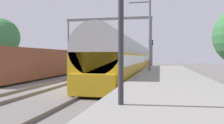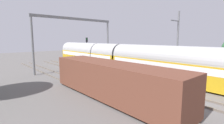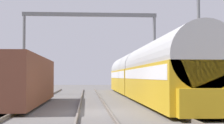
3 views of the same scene
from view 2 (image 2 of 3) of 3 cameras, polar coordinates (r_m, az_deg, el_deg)
The scene contains 11 objects.
ground at distance 14.61m, azimuth 24.86°, elevation -11.69°, with size 120.00×120.00×0.00m, color #615D5B.
track_far_west at distance 11.08m, azimuth 15.43°, elevation -17.16°, with size 1.52×60.00×0.16m.
track_west at distance 14.59m, azimuth 24.87°, elevation -11.40°, with size 1.52×60.00×0.16m.
track_east at distance 18.41m, azimuth 30.34°, elevation -7.79°, with size 1.52×60.00×0.16m.
platform at distance 22.49m, azimuth 28.70°, elevation -4.02°, with size 4.40×28.00×0.90m.
passenger_train at distance 24.62m, azimuth 2.75°, elevation 1.50°, with size 2.93×32.85×3.82m.
freight_car at distance 13.38m, azimuth -0.39°, elevation -6.14°, with size 2.80×13.00×2.70m.
person_crossing at distance 30.67m, azimuth -3.04°, elevation 0.99°, with size 0.47×0.43×1.73m.
railway_signal_far at distance 35.08m, azimuth -8.57°, elevation 5.33°, with size 0.36×0.30×4.97m.
catenary_gantry at distance 26.18m, azimuth -12.24°, elevation 9.80°, with size 12.90×0.28×7.86m.
catenary_pole_east_mid at distance 21.82m, azimuth 21.34°, elevation 5.88°, with size 1.90×0.20×8.00m.
Camera 2 is at (-12.73, -5.42, 4.72)m, focal length 26.81 mm.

